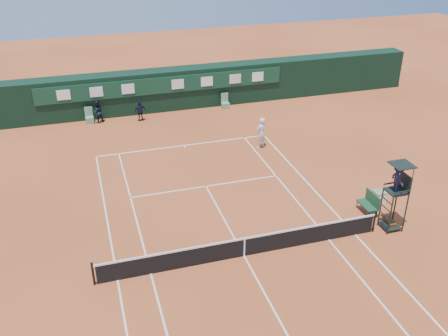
% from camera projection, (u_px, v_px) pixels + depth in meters
% --- Properties ---
extents(ground, '(90.00, 90.00, 0.00)m').
position_uv_depth(ground, '(244.00, 256.00, 21.84)').
color(ground, '#B7542B').
rests_on(ground, ground).
extents(court_lines, '(11.05, 23.85, 0.01)m').
position_uv_depth(court_lines, '(244.00, 256.00, 21.84)').
color(court_lines, white).
rests_on(court_lines, ground).
extents(tennis_net, '(12.90, 0.10, 1.10)m').
position_uv_depth(tennis_net, '(244.00, 247.00, 21.60)').
color(tennis_net, black).
rests_on(tennis_net, ground).
extents(back_wall, '(40.00, 1.65, 3.00)m').
position_uv_depth(back_wall, '(162.00, 90.00, 37.00)').
color(back_wall, black).
rests_on(back_wall, ground).
extents(linesman_chair_left, '(0.55, 0.50, 1.15)m').
position_uv_depth(linesman_chair_left, '(90.00, 119.00, 35.07)').
color(linesman_chair_left, '#5B8B63').
rests_on(linesman_chair_left, ground).
extents(linesman_chair_right, '(0.55, 0.50, 1.15)m').
position_uv_depth(linesman_chair_right, '(225.00, 104.00, 37.65)').
color(linesman_chair_right, '#63976F').
rests_on(linesman_chair_right, ground).
extents(umpire_chair, '(0.96, 0.95, 3.42)m').
position_uv_depth(umpire_chair, '(398.00, 183.00, 22.57)').
color(umpire_chair, black).
rests_on(umpire_chair, ground).
extents(player_bench, '(0.56, 1.20, 1.10)m').
position_uv_depth(player_bench, '(370.00, 202.00, 24.66)').
color(player_bench, '#183D28').
rests_on(player_bench, ground).
extents(tennis_bag, '(0.43, 0.83, 0.30)m').
position_uv_depth(tennis_bag, '(389.00, 223.00, 23.87)').
color(tennis_bag, black).
rests_on(tennis_bag, ground).
extents(cooler, '(0.57, 0.57, 0.65)m').
position_uv_depth(cooler, '(379.00, 197.00, 25.64)').
color(cooler, white).
rests_on(cooler, ground).
extents(tennis_ball, '(0.07, 0.07, 0.07)m').
position_uv_depth(tennis_ball, '(260.00, 161.00, 29.89)').
color(tennis_ball, '#C1E034').
rests_on(tennis_ball, ground).
extents(player, '(0.86, 0.74, 2.00)m').
position_uv_depth(player, '(261.00, 133.00, 31.21)').
color(player, silver).
rests_on(player, ground).
extents(ball_kid_left, '(0.93, 0.82, 1.59)m').
position_uv_depth(ball_kid_left, '(97.00, 112.00, 34.96)').
color(ball_kid_left, black).
rests_on(ball_kid_left, ground).
extents(ball_kid_right, '(0.89, 0.44, 1.47)m').
position_uv_depth(ball_kid_right, '(140.00, 111.00, 35.25)').
color(ball_kid_right, black).
rests_on(ball_kid_right, ground).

